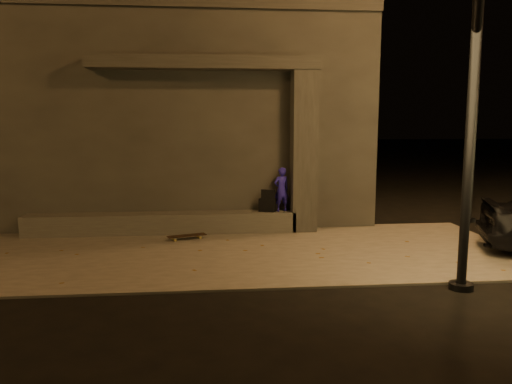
{
  "coord_description": "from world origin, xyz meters",
  "views": [
    {
      "loc": [
        -0.46,
        -7.37,
        2.54
      ],
      "look_at": [
        0.45,
        2.0,
        1.19
      ],
      "focal_mm": 35.0,
      "sensor_mm": 36.0,
      "label": 1
    }
  ],
  "objects": [
    {
      "name": "sidewalk",
      "position": [
        0.0,
        2.0,
        0.02
      ],
      "size": [
        11.0,
        4.4,
        0.04
      ],
      "primitive_type": "cube",
      "color": "#625C56",
      "rests_on": "ground"
    },
    {
      "name": "building",
      "position": [
        -1.0,
        6.49,
        2.61
      ],
      "size": [
        9.0,
        5.1,
        5.22
      ],
      "color": "#373532",
      "rests_on": "ground"
    },
    {
      "name": "column",
      "position": [
        1.7,
        3.75,
        1.84
      ],
      "size": [
        0.55,
        0.55,
        3.6
      ],
      "primitive_type": "cube",
      "color": "#373532",
      "rests_on": "sidewalk"
    },
    {
      "name": "skateboard",
      "position": [
        -0.93,
        3.07,
        0.11
      ],
      "size": [
        0.85,
        0.47,
        0.09
      ],
      "rotation": [
        0.0,
        0.0,
        0.34
      ],
      "color": "black",
      "rests_on": "sidewalk"
    },
    {
      "name": "street_lamp_2",
      "position": [
        6.12,
        4.49,
        3.88
      ],
      "size": [
        0.36,
        0.36,
        6.82
      ],
      "color": "black",
      "rests_on": "ground"
    },
    {
      "name": "ledge",
      "position": [
        -1.5,
        3.75,
        0.27
      ],
      "size": [
        6.0,
        0.55,
        0.45
      ],
      "primitive_type": "cube",
      "color": "#4F4D48",
      "rests_on": "sidewalk"
    },
    {
      "name": "skateboarder",
      "position": [
        1.2,
        3.75,
        0.99
      ],
      "size": [
        0.42,
        0.34,
        1.0
      ],
      "primitive_type": "imported",
      "rotation": [
        0.0,
        0.0,
        3.47
      ],
      "color": "#271DBE",
      "rests_on": "ledge"
    },
    {
      "name": "street_lamp_0",
      "position": [
        3.35,
        -0.42,
        3.9
      ],
      "size": [
        0.36,
        0.36,
        6.85
      ],
      "color": "black",
      "rests_on": "ground"
    },
    {
      "name": "backpack",
      "position": [
        0.88,
        3.75,
        0.67
      ],
      "size": [
        0.43,
        0.36,
        0.51
      ],
      "rotation": [
        0.0,
        0.0,
        -0.39
      ],
      "color": "black",
      "rests_on": "ledge"
    },
    {
      "name": "ground",
      "position": [
        0.0,
        0.0,
        0.0
      ],
      "size": [
        120.0,
        120.0,
        0.0
      ],
      "primitive_type": "plane",
      "color": "black",
      "rests_on": "ground"
    },
    {
      "name": "canopy",
      "position": [
        -0.5,
        3.8,
        3.78
      ],
      "size": [
        5.0,
        0.7,
        0.28
      ],
      "primitive_type": "cube",
      "color": "#373532",
      "rests_on": "column"
    }
  ]
}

